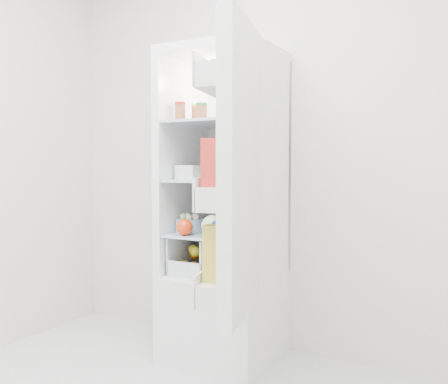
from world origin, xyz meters
The scene contains 21 objects.
room_walls centered at (0.00, 0.00, 1.59)m, with size 3.02×3.02×2.61m.
refrigerator centered at (-0.20, 1.25, 0.67)m, with size 0.60×0.60×1.80m.
shelf_low centered at (-0.20, 1.19, 0.74)m, with size 0.49×0.53×0.01m, color #AABBC7.
shelf_mid centered at (-0.20, 1.19, 1.05)m, with size 0.49×0.53×0.01m, color #AABBC7.
shelf_top centered at (-0.20, 1.19, 1.38)m, with size 0.49×0.53×0.01m, color #AABBC7.
crisper_left centered at (-0.32, 1.19, 0.61)m, with size 0.23×0.46×0.22m, color silver, non-canonical shape.
crisper_right centered at (-0.08, 1.19, 0.61)m, with size 0.23×0.46×0.22m, color silver, non-canonical shape.
condiment_jars centered at (-0.24, 1.07, 1.43)m, with size 0.38×0.16×0.08m.
squeeze_bottle centered at (0.01, 1.29, 1.49)m, with size 0.06×0.06×0.20m, color silver.
tub_white centered at (-0.37, 1.10, 1.10)m, with size 0.12×0.12×0.08m, color white.
tub_cream centered at (-0.21, 1.22, 1.09)m, with size 0.11×0.11×0.06m, color beige.
tin_red centered at (-0.12, 1.03, 1.09)m, with size 0.10×0.10×0.07m, color red.
foil_tray centered at (-0.22, 1.37, 1.08)m, with size 0.14×0.11×0.04m, color silver.
tub_green centered at (-0.17, 1.35, 1.10)m, with size 0.11×0.15×0.09m, color #387D42.
red_cabbage centered at (-0.09, 1.13, 0.83)m, with size 0.16×0.16×0.16m, color #4F1B51.
bell_pepper centered at (-0.32, 0.97, 0.79)m, with size 0.09×0.09×0.09m, color red.
mushroom_bowl centered at (-0.36, 1.09, 0.79)m, with size 0.17×0.17×0.08m, color #8BB1CF.
salad_bag centered at (-0.15, 0.97, 0.81)m, with size 0.12×0.12×0.12m, color #ACC090.
citrus_pile centered at (-0.33, 1.12, 0.59)m, with size 0.20×0.24×0.16m.
veg_pile centered at (-0.07, 1.18, 0.56)m, with size 0.16×0.30×0.10m.
fridge_door centered at (0.17, 0.62, 1.09)m, with size 0.30×0.60×1.30m.
Camera 1 is at (1.19, -1.34, 1.15)m, focal length 40.00 mm.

